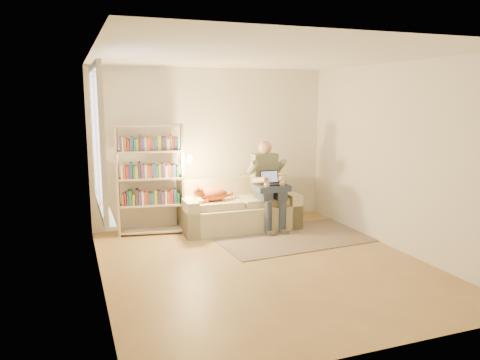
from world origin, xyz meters
name	(u,v)px	position (x,y,z in m)	size (l,w,h in m)	color
floor	(264,264)	(0.00, 0.00, 0.00)	(4.50, 4.50, 0.00)	olive
ceiling	(266,56)	(0.00, 0.00, 2.60)	(4.00, 4.50, 0.02)	white
wall_left	(97,173)	(-2.00, 0.00, 1.30)	(0.02, 4.50, 2.60)	silver
wall_right	(398,157)	(2.00, 0.00, 1.30)	(0.02, 4.50, 2.60)	silver
wall_back	(212,147)	(0.00, 2.25, 1.30)	(4.00, 0.02, 2.60)	silver
wall_front	(377,202)	(0.00, -2.25, 1.30)	(4.00, 0.02, 2.60)	silver
window	(100,164)	(-1.95, 0.20, 1.38)	(0.12, 1.52, 1.69)	white
sofa	(238,210)	(0.28, 1.74, 0.29)	(1.92, 0.90, 0.81)	#C5BD8C
person	(267,180)	(0.73, 1.58, 0.80)	(0.42, 0.66, 1.43)	slate
cat	(213,194)	(-0.18, 1.63, 0.62)	(0.69, 0.25, 0.25)	orange
blanket	(271,187)	(0.73, 1.44, 0.70)	(0.53, 0.43, 0.09)	#2A364A
laptop	(271,181)	(0.73, 1.45, 0.81)	(0.31, 0.27, 0.27)	black
bookshelf	(151,174)	(-1.10, 1.90, 0.95)	(1.14, 0.49, 1.73)	#C6B195
rug	(294,237)	(0.90, 0.94, 0.01)	(2.39, 1.41, 0.01)	#7C695A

